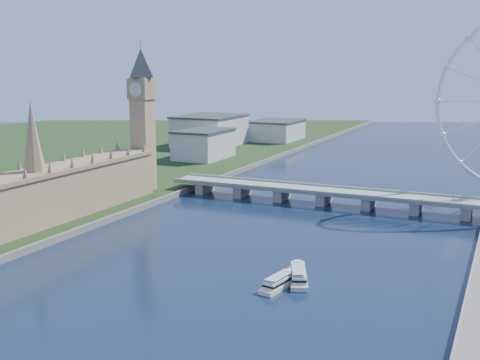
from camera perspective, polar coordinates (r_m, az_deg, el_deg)
The scene contains 6 objects.
parliament_range at distance 354.87m, azimuth -18.75°, elevation -1.59°, with size 24.00×200.00×70.00m.
big_ben at distance 432.73m, azimuth -9.27°, elevation 7.38°, with size 20.02×20.02×110.00m.
westminster_bridge at distance 406.06m, azimuth 7.99°, elevation -1.33°, with size 220.00×22.00×9.50m.
city_skyline at distance 649.55m, azimuth 17.99°, elevation 3.66°, with size 505.00×280.00×32.00m.
tour_boat_near at distance 254.63m, azimuth 3.77°, elevation -10.13°, with size 6.76×26.62×5.85m, color silver, non-canonical shape.
tour_boat_far at distance 262.50m, azimuth 5.55°, elevation -9.51°, with size 7.53×29.49×6.51m, color beige, non-canonical shape.
Camera 1 is at (112.17, -81.18, 90.30)m, focal length 45.00 mm.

